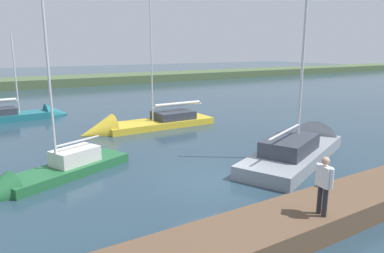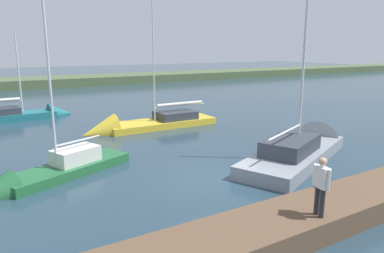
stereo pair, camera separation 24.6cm
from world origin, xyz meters
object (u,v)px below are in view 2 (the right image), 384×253
(mooring_post_near, at_px, (328,179))
(sailboat_behind_pier, at_px, (139,128))
(sailboat_inner_slip, at_px, (31,116))
(sailboat_mid_channel, at_px, (306,149))
(sailboat_far_left, at_px, (47,178))
(person_on_dock, at_px, (321,183))

(mooring_post_near, bearing_deg, sailboat_behind_pier, -86.45)
(mooring_post_near, height_order, sailboat_behind_pier, sailboat_behind_pier)
(sailboat_inner_slip, bearing_deg, sailboat_mid_channel, -61.47)
(sailboat_far_left, distance_m, sailboat_behind_pier, 9.77)
(mooring_post_near, relative_size, sailboat_far_left, 0.07)
(sailboat_mid_channel, height_order, sailboat_behind_pier, sailboat_mid_channel)
(mooring_post_near, distance_m, sailboat_behind_pier, 14.52)
(sailboat_far_left, relative_size, sailboat_mid_channel, 0.81)
(sailboat_behind_pier, xyz_separation_m, person_on_dock, (1.06, 15.72, 1.61))
(mooring_post_near, xyz_separation_m, person_on_dock, (1.95, 1.26, 0.68))
(mooring_post_near, bearing_deg, sailboat_far_left, -44.04)
(sailboat_behind_pier, relative_size, person_on_dock, 5.87)
(sailboat_behind_pier, bearing_deg, sailboat_far_left, 44.37)
(sailboat_behind_pier, bearing_deg, sailboat_mid_channel, 118.21)
(sailboat_inner_slip, bearing_deg, sailboat_behind_pier, -57.30)
(sailboat_far_left, xyz_separation_m, person_on_dock, (-5.87, 8.83, 1.61))
(sailboat_inner_slip, relative_size, person_on_dock, 4.24)
(mooring_post_near, height_order, sailboat_far_left, sailboat_far_left)
(person_on_dock, bearing_deg, sailboat_inner_slip, -69.75)
(sailboat_mid_channel, relative_size, person_on_dock, 6.05)
(sailboat_inner_slip, height_order, person_on_dock, sailboat_inner_slip)
(sailboat_far_left, relative_size, sailboat_behind_pier, 0.83)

